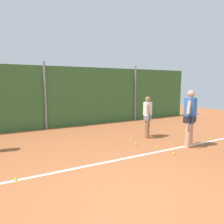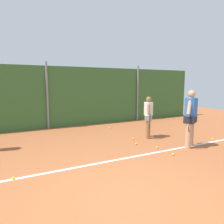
{
  "view_description": "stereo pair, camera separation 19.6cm",
  "coord_description": "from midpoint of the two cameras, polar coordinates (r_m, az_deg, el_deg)",
  "views": [
    {
      "loc": [
        -2.08,
        -3.13,
        2.11
      ],
      "look_at": [
        1.42,
        3.14,
        1.15
      ],
      "focal_mm": 34.16,
      "sensor_mm": 36.0,
      "label": 1
    },
    {
      "loc": [
        -1.9,
        -3.22,
        2.11
      ],
      "look_at": [
        1.42,
        3.14,
        1.15
      ],
      "focal_mm": 34.16,
      "sensor_mm": 36.0,
      "label": 2
    }
  ],
  "objects": [
    {
      "name": "player_midcourt",
      "position": [
        8.38,
        10.37,
        -0.78
      ],
      "size": [
        0.5,
        0.66,
        1.61
      ],
      "rotation": [
        0.0,
        0.0,
        4.09
      ],
      "color": "#8C603D",
      "rests_on": "ground_plane"
    },
    {
      "name": "tennis_ball_8",
      "position": [
        6.69,
        16.85,
        -10.77
      ],
      "size": [
        0.07,
        0.07,
        0.07
      ],
      "primitive_type": "sphere",
      "color": "#CCDB33",
      "rests_on": "ground_plane"
    },
    {
      "name": "court_baseline_paint",
      "position": [
        5.72,
        -5.36,
        -13.99
      ],
      "size": [
        12.73,
        0.1,
        0.01
      ],
      "primitive_type": "cube",
      "color": "white",
      "rests_on": "ground_plane"
    },
    {
      "name": "tennis_ball_11",
      "position": [
        7.54,
        7.23,
        -8.39
      ],
      "size": [
        0.07,
        0.07,
        0.07
      ],
      "primitive_type": "sphere",
      "color": "#CCDB33",
      "rests_on": "ground_plane"
    },
    {
      "name": "fence_post_center",
      "position": [
        10.27,
        -16.4,
        4.23
      ],
      "size": [
        0.1,
        0.1,
        3.1
      ],
      "primitive_type": "cylinder",
      "color": "gray",
      "rests_on": "ground_plane"
    },
    {
      "name": "fence_post_right",
      "position": [
        12.28,
        7.33,
        4.98
      ],
      "size": [
        0.1,
        0.1,
        3.1
      ],
      "primitive_type": "cylinder",
      "color": "gray",
      "rests_on": "ground_plane"
    },
    {
      "name": "tennis_ball_2",
      "position": [
        8.21,
        6.42,
        -7.05
      ],
      "size": [
        0.07,
        0.07,
        0.07
      ],
      "primitive_type": "sphere",
      "color": "#CCDB33",
      "rests_on": "ground_plane"
    },
    {
      "name": "hedge_fence_backdrop",
      "position": [
        10.45,
        -16.57,
        3.76
      ],
      "size": [
        17.42,
        0.25,
        2.92
      ],
      "primitive_type": "cube",
      "color": "#386633",
      "rests_on": "ground_plane"
    },
    {
      "name": "tennis_ball_4",
      "position": [
        10.67,
        9.45,
        -3.68
      ],
      "size": [
        0.07,
        0.07,
        0.07
      ],
      "primitive_type": "sphere",
      "color": "#CCDB33",
      "rests_on": "ground_plane"
    },
    {
      "name": "tennis_ball_10",
      "position": [
        5.35,
        -23.92,
        -15.87
      ],
      "size": [
        0.07,
        0.07,
        0.07
      ],
      "primitive_type": "sphere",
      "color": "#CCDB33",
      "rests_on": "ground_plane"
    },
    {
      "name": "tennis_ball_3",
      "position": [
        7.23,
        12.73,
        -9.23
      ],
      "size": [
        0.07,
        0.07,
        0.07
      ],
      "primitive_type": "sphere",
      "color": "#CCDB33",
      "rests_on": "ground_plane"
    },
    {
      "name": "tennis_ball_0",
      "position": [
        8.93,
        25.87,
        -6.59
      ],
      "size": [
        0.07,
        0.07,
        0.07
      ],
      "primitive_type": "sphere",
      "color": "#CCDB33",
      "rests_on": "ground_plane"
    },
    {
      "name": "ground_plane",
      "position": [
        6.0,
        -6.56,
        -12.98
      ],
      "size": [
        27.74,
        27.74,
        0.0
      ],
      "primitive_type": "plane",
      "color": "#A85B33"
    },
    {
      "name": "tennis_ball_5",
      "position": [
        9.98,
        -0.07,
        -4.36
      ],
      "size": [
        0.07,
        0.07,
        0.07
      ],
      "primitive_type": "sphere",
      "color": "#CCDB33",
      "rests_on": "ground_plane"
    },
    {
      "name": "player_foreground_near",
      "position": [
        7.49,
        20.99,
        -0.9
      ],
      "size": [
        0.73,
        0.57,
        1.89
      ],
      "rotation": [
        0.0,
        0.0,
        3.67
      ],
      "color": "tan",
      "rests_on": "ground_plane"
    }
  ]
}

